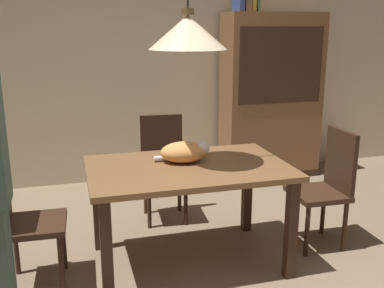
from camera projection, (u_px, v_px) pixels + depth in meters
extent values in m
cube|color=beige|center=(151.00, 50.00, 4.92)|extent=(6.40, 0.10, 2.90)
cube|color=brown|center=(188.00, 168.00, 3.14)|extent=(1.40, 0.90, 0.04)
cube|color=#382316|center=(107.00, 254.00, 2.71)|extent=(0.07, 0.07, 0.71)
cube|color=#382316|center=(291.00, 230.00, 3.04)|extent=(0.07, 0.07, 0.71)
cube|color=#382316|center=(97.00, 206.00, 3.44)|extent=(0.07, 0.07, 0.71)
cube|color=#382316|center=(247.00, 191.00, 3.76)|extent=(0.07, 0.07, 0.71)
cube|color=#382316|center=(165.00, 174.00, 3.96)|extent=(0.43, 0.43, 0.04)
cube|color=#322014|center=(161.00, 141.00, 4.07)|extent=(0.38, 0.06, 0.48)
cylinder|color=#382316|center=(149.00, 206.00, 3.84)|extent=(0.04, 0.04, 0.41)
cylinder|color=#382316|center=(186.00, 203.00, 3.90)|extent=(0.04, 0.04, 0.41)
cylinder|color=#382316|center=(145.00, 193.00, 4.14)|extent=(0.04, 0.04, 0.41)
cylinder|color=#382316|center=(179.00, 190.00, 4.20)|extent=(0.04, 0.04, 0.41)
cube|color=#382316|center=(317.00, 194.00, 3.49)|extent=(0.41, 0.41, 0.04)
cube|color=#322014|center=(341.00, 160.00, 3.47)|extent=(0.05, 0.38, 0.48)
cylinder|color=#382316|center=(288.00, 214.00, 3.66)|extent=(0.04, 0.04, 0.41)
cylinder|color=#382316|center=(307.00, 231.00, 3.36)|extent=(0.04, 0.04, 0.41)
cylinder|color=#382316|center=(323.00, 210.00, 3.74)|extent=(0.04, 0.04, 0.41)
cylinder|color=#382316|center=(345.00, 226.00, 3.44)|extent=(0.04, 0.04, 0.41)
cube|color=#382316|center=(35.00, 225.00, 2.94)|extent=(0.42, 0.42, 0.04)
cube|color=#322014|center=(1.00, 190.00, 2.84)|extent=(0.05, 0.38, 0.48)
cylinder|color=#382316|center=(61.00, 265.00, 2.89)|extent=(0.04, 0.04, 0.41)
cylinder|color=#382316|center=(63.00, 242.00, 3.19)|extent=(0.04, 0.04, 0.41)
cylinder|color=#382316|center=(9.00, 271.00, 2.81)|extent=(0.04, 0.04, 0.41)
cylinder|color=#382316|center=(16.00, 247.00, 3.11)|extent=(0.04, 0.04, 0.41)
ellipsoid|color=#E59951|center=(184.00, 152.00, 3.20)|extent=(0.36, 0.25, 0.15)
sphere|color=white|center=(202.00, 148.00, 3.21)|extent=(0.11, 0.11, 0.11)
cylinder|color=white|center=(166.00, 158.00, 3.23)|extent=(0.18, 0.04, 0.04)
cone|color=beige|center=(188.00, 32.00, 2.91)|extent=(0.52, 0.52, 0.22)
cylinder|color=#513D23|center=(188.00, 11.00, 2.87)|extent=(0.08, 0.08, 0.04)
cube|color=brown|center=(271.00, 97.00, 5.08)|extent=(1.10, 0.44, 1.85)
cube|color=#382316|center=(281.00, 65.00, 4.78)|extent=(0.97, 0.01, 0.81)
cube|color=#382316|center=(267.00, 171.00, 5.31)|extent=(1.12, 0.45, 0.08)
cube|color=#384C93|center=(238.00, 0.00, 4.71)|extent=(0.06, 0.24, 0.24)
cube|color=brown|center=(245.00, 1.00, 4.73)|extent=(0.06, 0.24, 0.22)
cube|color=gold|center=(251.00, 3.00, 4.75)|extent=(0.04, 0.20, 0.18)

